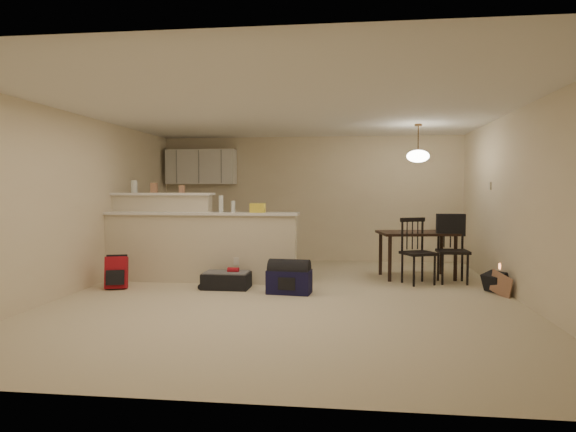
% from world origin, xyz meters
% --- Properties ---
extents(room, '(7.00, 7.02, 2.50)m').
position_xyz_m(room, '(0.00, 0.00, 1.25)').
color(room, beige).
rests_on(room, ground).
extents(breakfast_bar, '(3.08, 0.58, 1.39)m').
position_xyz_m(breakfast_bar, '(-1.76, 0.98, 0.61)').
color(breakfast_bar, beige).
rests_on(breakfast_bar, ground).
extents(upper_cabinets, '(1.40, 0.34, 0.70)m').
position_xyz_m(upper_cabinets, '(-2.20, 3.32, 1.90)').
color(upper_cabinets, white).
rests_on(upper_cabinets, room).
extents(kitchen_counter, '(1.80, 0.60, 0.90)m').
position_xyz_m(kitchen_counter, '(-2.00, 3.19, 0.45)').
color(kitchen_counter, white).
rests_on(kitchen_counter, ground).
extents(thermostat, '(0.02, 0.12, 0.12)m').
position_xyz_m(thermostat, '(2.98, 1.55, 1.50)').
color(thermostat, beige).
rests_on(thermostat, room).
extents(jar, '(0.10, 0.10, 0.20)m').
position_xyz_m(jar, '(-2.66, 1.12, 1.49)').
color(jar, silver).
rests_on(jar, breakfast_bar).
extents(cereal_box, '(0.10, 0.07, 0.16)m').
position_xyz_m(cereal_box, '(-2.33, 1.12, 1.47)').
color(cereal_box, '#AD7959').
rests_on(cereal_box, breakfast_bar).
extents(small_box, '(0.08, 0.06, 0.12)m').
position_xyz_m(small_box, '(-1.87, 1.12, 1.45)').
color(small_box, '#AD7959').
rests_on(small_box, breakfast_bar).
extents(bottle_a, '(0.07, 0.07, 0.26)m').
position_xyz_m(bottle_a, '(-1.17, 0.90, 1.22)').
color(bottle_a, silver).
rests_on(bottle_a, breakfast_bar).
extents(bottle_b, '(0.06, 0.06, 0.18)m').
position_xyz_m(bottle_b, '(-0.97, 0.90, 1.18)').
color(bottle_b, silver).
rests_on(bottle_b, breakfast_bar).
extents(bag_lump, '(0.22, 0.18, 0.14)m').
position_xyz_m(bag_lump, '(-0.59, 0.90, 1.16)').
color(bag_lump, '#AD7959').
rests_on(bag_lump, breakfast_bar).
extents(dining_table, '(1.32, 1.00, 0.75)m').
position_xyz_m(dining_table, '(1.89, 1.69, 0.66)').
color(dining_table, black).
rests_on(dining_table, ground).
extents(pendant_lamp, '(0.36, 0.36, 0.62)m').
position_xyz_m(pendant_lamp, '(1.89, 1.69, 1.99)').
color(pendant_lamp, brown).
rests_on(pendant_lamp, room).
extents(dining_chair_near, '(0.58, 0.57, 1.01)m').
position_xyz_m(dining_chair_near, '(1.85, 1.12, 0.50)').
color(dining_chair_near, black).
rests_on(dining_chair_near, ground).
extents(dining_chair_far, '(0.46, 0.44, 1.04)m').
position_xyz_m(dining_chair_far, '(2.39, 1.28, 0.52)').
color(dining_chair_far, black).
rests_on(dining_chair_far, ground).
extents(suitcase, '(0.67, 0.44, 0.23)m').
position_xyz_m(suitcase, '(-0.97, 0.43, 0.11)').
color(suitcase, black).
rests_on(suitcase, ground).
extents(red_backpack, '(0.35, 0.27, 0.46)m').
position_xyz_m(red_backpack, '(-2.56, 0.22, 0.23)').
color(red_backpack, '#A8131D').
rests_on(red_backpack, ground).
extents(navy_duffel, '(0.63, 0.39, 0.33)m').
position_xyz_m(navy_duffel, '(-0.02, 0.18, 0.16)').
color(navy_duffel, '#121135').
rests_on(navy_duffel, ground).
extents(black_daypack, '(0.33, 0.37, 0.27)m').
position_xyz_m(black_daypack, '(2.85, 0.61, 0.14)').
color(black_daypack, black).
rests_on(black_daypack, ground).
extents(cardboard_sheet, '(0.17, 0.38, 0.31)m').
position_xyz_m(cardboard_sheet, '(2.85, 0.36, 0.15)').
color(cardboard_sheet, '#AD7959').
rests_on(cardboard_sheet, ground).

